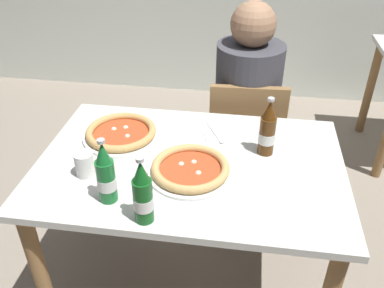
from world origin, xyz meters
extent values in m
plane|color=gray|center=(0.00, 0.00, 0.00)|extent=(8.00, 8.00, 0.00)
cube|color=silver|center=(0.00, 0.00, 0.73)|extent=(1.20, 0.80, 0.03)
cylinder|color=olive|center=(-0.54, -0.34, 0.36)|extent=(0.06, 0.06, 0.72)
cylinder|color=olive|center=(-0.54, 0.34, 0.36)|extent=(0.06, 0.06, 0.72)
cylinder|color=olive|center=(0.54, 0.34, 0.36)|extent=(0.06, 0.06, 0.72)
cube|color=olive|center=(0.20, 0.68, 0.43)|extent=(0.42, 0.42, 0.04)
cube|color=olive|center=(0.21, 0.50, 0.65)|extent=(0.38, 0.06, 0.40)
cylinder|color=olive|center=(0.36, 0.86, 0.21)|extent=(0.04, 0.04, 0.41)
cylinder|color=olive|center=(0.03, 0.84, 0.21)|extent=(0.04, 0.04, 0.41)
cylinder|color=olive|center=(0.38, 0.52, 0.21)|extent=(0.04, 0.04, 0.41)
cylinder|color=olive|center=(0.04, 0.50, 0.21)|extent=(0.04, 0.04, 0.41)
cube|color=#2D3342|center=(0.20, 0.66, 0.23)|extent=(0.32, 0.28, 0.45)
cylinder|color=#3F3F47|center=(0.20, 0.66, 0.73)|extent=(0.34, 0.34, 0.55)
sphere|color=#9E7556|center=(0.20, 0.66, 1.10)|extent=(0.22, 0.22, 0.22)
cylinder|color=olive|center=(1.10, 1.63, 0.36)|extent=(0.06, 0.06, 0.72)
cylinder|color=white|center=(0.01, -0.08, 0.76)|extent=(0.32, 0.32, 0.01)
cylinder|color=#CC4723|center=(0.01, -0.08, 0.77)|extent=(0.23, 0.23, 0.01)
torus|color=tan|center=(0.01, -0.08, 0.78)|extent=(0.30, 0.30, 0.03)
sphere|color=silver|center=(-0.03, -0.05, 0.77)|extent=(0.02, 0.02, 0.02)
sphere|color=silver|center=(0.05, -0.10, 0.77)|extent=(0.02, 0.02, 0.02)
sphere|color=silver|center=(0.02, -0.03, 0.77)|extent=(0.02, 0.02, 0.02)
cylinder|color=white|center=(-0.32, 0.13, 0.76)|extent=(0.33, 0.33, 0.01)
cylinder|color=#CC4723|center=(-0.32, 0.13, 0.77)|extent=(0.24, 0.24, 0.01)
torus|color=tan|center=(-0.32, 0.13, 0.78)|extent=(0.30, 0.30, 0.03)
sphere|color=silver|center=(-0.36, 0.16, 0.77)|extent=(0.02, 0.02, 0.02)
sphere|color=silver|center=(-0.29, 0.11, 0.77)|extent=(0.02, 0.02, 0.02)
sphere|color=silver|center=(-0.31, 0.18, 0.77)|extent=(0.02, 0.02, 0.02)
cylinder|color=#196B2D|center=(-0.25, -0.26, 0.83)|extent=(0.06, 0.06, 0.16)
cone|color=#196B2D|center=(-0.25, -0.26, 0.95)|extent=(0.05, 0.05, 0.07)
cylinder|color=#B7B7BC|center=(-0.25, -0.26, 0.99)|extent=(0.03, 0.03, 0.01)
cylinder|color=white|center=(-0.25, -0.26, 0.82)|extent=(0.07, 0.07, 0.04)
cylinder|color=#512D0F|center=(0.29, 0.11, 0.83)|extent=(0.06, 0.06, 0.16)
cone|color=#512D0F|center=(0.29, 0.11, 0.95)|extent=(0.05, 0.05, 0.07)
cylinder|color=#B7B7BC|center=(0.29, 0.11, 0.99)|extent=(0.03, 0.03, 0.01)
cylinder|color=white|center=(0.29, 0.11, 0.82)|extent=(0.07, 0.07, 0.04)
cylinder|color=#14591E|center=(-0.10, -0.34, 0.83)|extent=(0.06, 0.06, 0.16)
cone|color=#14591E|center=(-0.10, -0.34, 0.95)|extent=(0.05, 0.05, 0.07)
cylinder|color=#B7B7BC|center=(-0.10, -0.34, 0.99)|extent=(0.03, 0.03, 0.01)
cylinder|color=white|center=(-0.10, -0.34, 0.82)|extent=(0.07, 0.07, 0.04)
cube|color=white|center=(0.05, 0.23, 0.75)|extent=(0.23, 0.23, 0.00)
cube|color=silver|center=(0.07, 0.23, 0.76)|extent=(0.10, 0.18, 0.00)
cube|color=silver|center=(0.03, 0.23, 0.76)|extent=(0.05, 0.17, 0.00)
cylinder|color=white|center=(-0.37, -0.14, 0.80)|extent=(0.07, 0.07, 0.09)
camera|label=1|loc=(0.20, -1.30, 1.70)|focal=38.57mm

